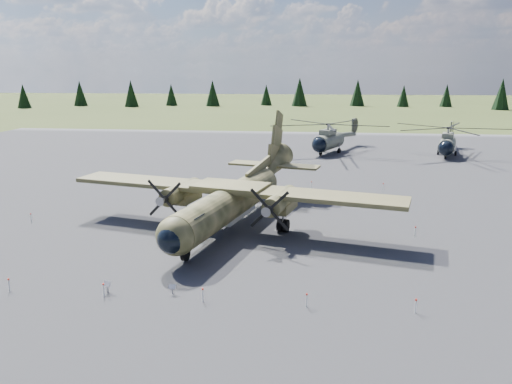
# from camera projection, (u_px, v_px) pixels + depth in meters

# --- Properties ---
(ground) EXTENTS (500.00, 500.00, 0.00)m
(ground) POSITION_uv_depth(u_px,v_px,m) (215.00, 229.00, 42.25)
(ground) COLOR #475425
(ground) RESTS_ON ground
(apron) EXTENTS (120.00, 120.00, 0.04)m
(apron) POSITION_uv_depth(u_px,v_px,m) (234.00, 200.00, 51.90)
(apron) COLOR slate
(apron) RESTS_ON ground
(transport_plane) EXTENTS (28.94, 25.94, 9.58)m
(transport_plane) POSITION_uv_depth(u_px,v_px,m) (235.00, 194.00, 42.95)
(transport_plane) COLOR #3A3B20
(transport_plane) RESTS_ON ground
(helicopter_near) EXTENTS (25.40, 25.40, 4.89)m
(helicopter_near) POSITION_uv_depth(u_px,v_px,m) (329.00, 132.00, 80.25)
(helicopter_near) COLOR gray
(helicopter_near) RESTS_ON ground
(helicopter_mid) EXTENTS (22.58, 23.05, 4.62)m
(helicopter_mid) POSITION_uv_depth(u_px,v_px,m) (448.00, 135.00, 77.58)
(helicopter_mid) COLOR gray
(helicopter_mid) RESTS_ON ground
(info_placard_left) EXTENTS (0.54, 0.34, 0.78)m
(info_placard_left) POSITION_uv_depth(u_px,v_px,m) (107.00, 285.00, 30.05)
(info_placard_left) COLOR gray
(info_placard_left) RESTS_ON ground
(info_placard_right) EXTENTS (0.41, 0.18, 0.64)m
(info_placard_right) POSITION_uv_depth(u_px,v_px,m) (172.00, 288.00, 29.89)
(info_placard_right) COLOR gray
(info_placard_right) RESTS_ON ground
(barrier_fence) EXTENTS (33.12, 29.62, 0.85)m
(barrier_fence) POSITION_uv_depth(u_px,v_px,m) (209.00, 224.00, 42.11)
(barrier_fence) COLOR white
(barrier_fence) RESTS_ON ground
(treeline) EXTENTS (329.57, 323.49, 10.96)m
(treeline) POSITION_uv_depth(u_px,v_px,m) (121.00, 187.00, 36.10)
(treeline) COLOR black
(treeline) RESTS_ON ground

